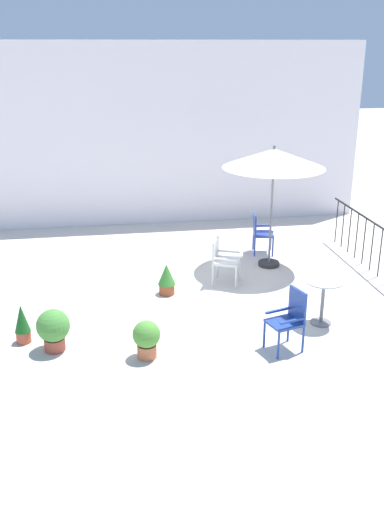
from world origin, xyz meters
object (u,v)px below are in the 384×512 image
at_px(patio_chair_2, 290,317).
at_px(patio_umbrella_0, 274,159).
at_px(cafe_table_0, 323,294).
at_px(patio_chair_1, 260,231).
at_px(patio_chair_0, 222,258).
at_px(potted_plant_1, 147,338).
at_px(potted_plant_2, 22,323).
at_px(potted_plant_3, 53,328).
at_px(potted_plant_0, 167,278).

bearing_deg(patio_chair_2, patio_umbrella_0, 78.44).
xyz_separation_m(cafe_table_0, patio_chair_1, (-0.10, 3.49, -0.02)).
xyz_separation_m(patio_chair_0, patio_chair_2, (0.46, -2.68, 0.02)).
bearing_deg(potted_plant_1, potted_plant_2, 157.55).
height_order(patio_chair_2, potted_plant_3, patio_chair_2).
bearing_deg(patio_umbrella_0, patio_chair_0, -146.63).
distance_m(potted_plant_0, potted_plant_1, 2.31).
relative_size(patio_chair_0, potted_plant_0, 1.48).
relative_size(cafe_table_0, potted_plant_0, 1.30).
xyz_separation_m(patio_umbrella_0, patio_chair_2, (-0.70, -3.44, -1.69)).
bearing_deg(patio_chair_0, potted_plant_2, -152.55).
xyz_separation_m(potted_plant_1, potted_plant_3, (-1.36, 0.44, 0.04)).
relative_size(cafe_table_0, potted_plant_3, 1.17).
height_order(cafe_table_0, patio_chair_1, patio_chair_1).
relative_size(patio_chair_2, potted_plant_3, 1.45).
xyz_separation_m(patio_umbrella_0, potted_plant_3, (-4.20, -2.92, -1.87)).
height_order(cafe_table_0, patio_chair_2, patio_chair_2).
bearing_deg(potted_plant_0, cafe_table_0, -33.93).
relative_size(patio_umbrella_0, patio_chair_2, 2.62).
bearing_deg(cafe_table_0, patio_chair_2, -138.05).
bearing_deg(patio_chair_0, potted_plant_1, -122.92).
bearing_deg(patio_chair_0, patio_chair_1, 52.90).
bearing_deg(potted_plant_1, cafe_table_0, 12.33).
xyz_separation_m(patio_umbrella_0, potted_plant_2, (-4.69, -2.60, -1.91)).
relative_size(patio_chair_2, potted_plant_2, 1.51).
distance_m(patio_chair_2, potted_plant_0, 2.82).
height_order(patio_chair_1, potted_plant_2, patio_chair_1).
height_order(patio_umbrella_0, potted_plant_3, patio_umbrella_0).
xyz_separation_m(patio_umbrella_0, cafe_table_0, (0.10, -2.72, -1.70)).
distance_m(cafe_table_0, potted_plant_0, 2.88).
distance_m(cafe_table_0, potted_plant_2, 4.80).
bearing_deg(potted_plant_0, patio_chair_1, 39.66).
distance_m(potted_plant_0, potted_plant_3, 2.63).
bearing_deg(patio_umbrella_0, potted_plant_3, -145.20).
bearing_deg(potted_plant_1, potted_plant_3, 161.92).
bearing_deg(patio_chair_1, potted_plant_2, -144.31).
xyz_separation_m(patio_chair_0, patio_chair_1, (1.16, 1.54, -0.01)).
bearing_deg(potted_plant_1, potted_plant_0, 75.92).
relative_size(cafe_table_0, potted_plant_2, 1.21).
xyz_separation_m(cafe_table_0, potted_plant_3, (-4.30, -0.20, -0.16)).
relative_size(patio_chair_0, potted_plant_1, 1.50).
bearing_deg(cafe_table_0, patio_chair_1, 91.59).
bearing_deg(patio_chair_0, patio_chair_2, -80.36).
relative_size(cafe_table_0, patio_chair_0, 0.88).
relative_size(patio_umbrella_0, cafe_table_0, 3.25).
relative_size(patio_chair_1, potted_plant_0, 1.47).
relative_size(cafe_table_0, patio_chair_1, 0.89).
height_order(potted_plant_1, potted_plant_2, potted_plant_2).
height_order(potted_plant_0, potted_plant_3, potted_plant_3).
distance_m(patio_umbrella_0, potted_plant_3, 5.45).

